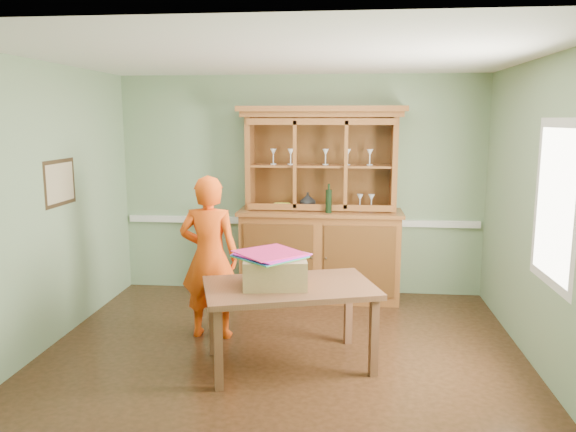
# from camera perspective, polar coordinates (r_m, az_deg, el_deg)

# --- Properties ---
(floor) EXTENTS (4.50, 4.50, 0.00)m
(floor) POSITION_cam_1_polar(r_m,az_deg,el_deg) (5.41, -0.60, -13.79)
(floor) COLOR #4B2A18
(floor) RESTS_ON ground
(ceiling) EXTENTS (4.50, 4.50, 0.00)m
(ceiling) POSITION_cam_1_polar(r_m,az_deg,el_deg) (4.99, -0.66, 15.94)
(ceiling) COLOR white
(ceiling) RESTS_ON wall_back
(wall_back) EXTENTS (4.50, 0.00, 4.50)m
(wall_back) POSITION_cam_1_polar(r_m,az_deg,el_deg) (7.00, 1.25, 3.11)
(wall_back) COLOR gray
(wall_back) RESTS_ON floor
(wall_left) EXTENTS (0.00, 4.00, 4.00)m
(wall_left) POSITION_cam_1_polar(r_m,az_deg,el_deg) (5.74, -23.56, 0.80)
(wall_left) COLOR gray
(wall_left) RESTS_ON floor
(wall_right) EXTENTS (0.00, 4.00, 4.00)m
(wall_right) POSITION_cam_1_polar(r_m,az_deg,el_deg) (5.27, 24.47, 0.00)
(wall_right) COLOR gray
(wall_right) RESTS_ON floor
(wall_front) EXTENTS (4.50, 0.00, 4.50)m
(wall_front) POSITION_cam_1_polar(r_m,az_deg,el_deg) (3.09, -4.90, -5.57)
(wall_front) COLOR gray
(wall_front) RESTS_ON floor
(chair_rail) EXTENTS (4.41, 0.05, 0.08)m
(chair_rail) POSITION_cam_1_polar(r_m,az_deg,el_deg) (7.04, 1.22, -0.55)
(chair_rail) COLOR white
(chair_rail) RESTS_ON wall_back
(framed_map) EXTENTS (0.03, 0.60, 0.46)m
(framed_map) POSITION_cam_1_polar(r_m,az_deg,el_deg) (5.96, -22.12, 3.15)
(framed_map) COLOR #352515
(framed_map) RESTS_ON wall_left
(window_panel) EXTENTS (0.03, 0.96, 1.36)m
(window_panel) POSITION_cam_1_polar(r_m,az_deg,el_deg) (4.96, 25.44, 1.12)
(window_panel) COLOR white
(window_panel) RESTS_ON wall_right
(china_hutch) EXTENTS (1.97, 0.65, 2.32)m
(china_hutch) POSITION_cam_1_polar(r_m,az_deg,el_deg) (6.81, 3.27, -1.69)
(china_hutch) COLOR #925827
(china_hutch) RESTS_ON floor
(dining_table) EXTENTS (1.66, 1.28, 0.73)m
(dining_table) POSITION_cam_1_polar(r_m,az_deg,el_deg) (4.97, 0.16, -7.98)
(dining_table) COLOR brown
(dining_table) RESTS_ON floor
(cardboard_box) EXTENTS (0.60, 0.50, 0.25)m
(cardboard_box) POSITION_cam_1_polar(r_m,az_deg,el_deg) (4.89, -1.35, -5.69)
(cardboard_box) COLOR tan
(cardboard_box) RESTS_ON dining_table
(kite_stack) EXTENTS (0.70, 0.70, 0.04)m
(kite_stack) POSITION_cam_1_polar(r_m,az_deg,el_deg) (4.88, -1.81, -3.93)
(kite_stack) COLOR green
(kite_stack) RESTS_ON cardboard_box
(person) EXTENTS (0.60, 0.39, 1.63)m
(person) POSITION_cam_1_polar(r_m,az_deg,el_deg) (5.63, -7.98, -4.17)
(person) COLOR #F94F0F
(person) RESTS_ON floor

